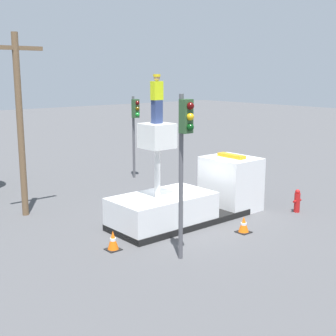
{
  "coord_description": "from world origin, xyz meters",
  "views": [
    {
      "loc": [
        -11.71,
        -13.13,
        5.76
      ],
      "look_at": [
        -1.79,
        -1.36,
        2.62
      ],
      "focal_mm": 50.0,
      "sensor_mm": 36.0,
      "label": 1
    }
  ],
  "objects_px": {
    "traffic_light_across": "(135,121)",
    "utility_pole": "(20,119)",
    "traffic_light_pole": "(184,145)",
    "bucket_truck": "(193,198)",
    "traffic_cone_rear": "(113,241)",
    "traffic_cone_curbside": "(244,225)",
    "worker": "(157,99)",
    "fire_hydrant": "(297,201)"
  },
  "relations": [
    {
      "from": "traffic_cone_rear",
      "to": "traffic_cone_curbside",
      "type": "bearing_deg",
      "value": -19.53
    },
    {
      "from": "traffic_cone_curbside",
      "to": "utility_pole",
      "type": "bearing_deg",
      "value": 125.75
    },
    {
      "from": "worker",
      "to": "utility_pole",
      "type": "xyz_separation_m",
      "value": [
        -3.09,
        4.87,
        -0.88
      ]
    },
    {
      "from": "traffic_light_across",
      "to": "traffic_cone_curbside",
      "type": "relative_size",
      "value": 7.49
    },
    {
      "from": "fire_hydrant",
      "to": "utility_pole",
      "type": "relative_size",
      "value": 0.13
    },
    {
      "from": "bucket_truck",
      "to": "utility_pole",
      "type": "xyz_separation_m",
      "value": [
        -4.88,
        4.87,
        3.09
      ]
    },
    {
      "from": "worker",
      "to": "traffic_cone_rear",
      "type": "height_order",
      "value": "worker"
    },
    {
      "from": "traffic_light_across",
      "to": "worker",
      "type": "bearing_deg",
      "value": -120.93
    },
    {
      "from": "bucket_truck",
      "to": "worker",
      "type": "xyz_separation_m",
      "value": [
        -1.8,
        0.0,
        3.97
      ]
    },
    {
      "from": "fire_hydrant",
      "to": "traffic_cone_curbside",
      "type": "distance_m",
      "value": 3.7
    },
    {
      "from": "traffic_light_pole",
      "to": "traffic_light_across",
      "type": "xyz_separation_m",
      "value": [
        5.77,
        10.4,
        -0.45
      ]
    },
    {
      "from": "worker",
      "to": "utility_pole",
      "type": "relative_size",
      "value": 0.24
    },
    {
      "from": "traffic_cone_curbside",
      "to": "traffic_light_pole",
      "type": "bearing_deg",
      "value": -172.09
    },
    {
      "from": "bucket_truck",
      "to": "traffic_light_across",
      "type": "xyz_separation_m",
      "value": [
        2.72,
        7.53,
        2.33
      ]
    },
    {
      "from": "traffic_light_across",
      "to": "traffic_cone_curbside",
      "type": "xyz_separation_m",
      "value": [
        -2.37,
        -9.93,
        -2.92
      ]
    },
    {
      "from": "fire_hydrant",
      "to": "traffic_cone_curbside",
      "type": "xyz_separation_m",
      "value": [
        -3.69,
        -0.26,
        -0.2
      ]
    },
    {
      "from": "bucket_truck",
      "to": "traffic_cone_curbside",
      "type": "distance_m",
      "value": 2.49
    },
    {
      "from": "worker",
      "to": "traffic_light_across",
      "type": "distance_m",
      "value": 8.94
    },
    {
      "from": "traffic_cone_curbside",
      "to": "utility_pole",
      "type": "distance_m",
      "value": 9.67
    },
    {
      "from": "fire_hydrant",
      "to": "traffic_cone_curbside",
      "type": "bearing_deg",
      "value": -176.01
    },
    {
      "from": "traffic_light_across",
      "to": "traffic_cone_curbside",
      "type": "bearing_deg",
      "value": -103.45
    },
    {
      "from": "traffic_light_across",
      "to": "utility_pole",
      "type": "bearing_deg",
      "value": -160.66
    },
    {
      "from": "utility_pole",
      "to": "bucket_truck",
      "type": "bearing_deg",
      "value": -44.89
    },
    {
      "from": "fire_hydrant",
      "to": "traffic_light_across",
      "type": "bearing_deg",
      "value": 97.72
    },
    {
      "from": "worker",
      "to": "traffic_light_across",
      "type": "bearing_deg",
      "value": 59.07
    },
    {
      "from": "bucket_truck",
      "to": "traffic_cone_rear",
      "type": "xyz_separation_m",
      "value": [
        -4.29,
        -0.75,
        -0.57
      ]
    },
    {
      "from": "bucket_truck",
      "to": "traffic_cone_rear",
      "type": "relative_size",
      "value": 10.09
    },
    {
      "from": "traffic_cone_rear",
      "to": "utility_pole",
      "type": "distance_m",
      "value": 6.73
    },
    {
      "from": "worker",
      "to": "fire_hydrant",
      "type": "distance_m",
      "value": 7.59
    },
    {
      "from": "traffic_light_across",
      "to": "traffic_cone_rear",
      "type": "xyz_separation_m",
      "value": [
        -7.01,
        -8.28,
        -2.89
      ]
    },
    {
      "from": "traffic_cone_curbside",
      "to": "utility_pole",
      "type": "xyz_separation_m",
      "value": [
        -5.23,
        7.26,
        3.68
      ]
    },
    {
      "from": "traffic_light_across",
      "to": "utility_pole",
      "type": "relative_size",
      "value": 0.62
    },
    {
      "from": "bucket_truck",
      "to": "traffic_cone_rear",
      "type": "distance_m",
      "value": 4.39
    },
    {
      "from": "fire_hydrant",
      "to": "traffic_cone_rear",
      "type": "relative_size",
      "value": 1.48
    },
    {
      "from": "bucket_truck",
      "to": "fire_hydrant",
      "type": "height_order",
      "value": "bucket_truck"
    },
    {
      "from": "traffic_light_pole",
      "to": "traffic_cone_curbside",
      "type": "bearing_deg",
      "value": 7.91
    },
    {
      "from": "fire_hydrant",
      "to": "utility_pole",
      "type": "bearing_deg",
      "value": 141.84
    },
    {
      "from": "traffic_cone_curbside",
      "to": "traffic_light_across",
      "type": "bearing_deg",
      "value": 76.55
    },
    {
      "from": "traffic_light_pole",
      "to": "traffic_light_across",
      "type": "distance_m",
      "value": 11.9
    },
    {
      "from": "traffic_cone_rear",
      "to": "utility_pole",
      "type": "relative_size",
      "value": 0.09
    },
    {
      "from": "utility_pole",
      "to": "traffic_cone_rear",
      "type": "bearing_deg",
      "value": -83.99
    },
    {
      "from": "bucket_truck",
      "to": "utility_pole",
      "type": "bearing_deg",
      "value": 135.11
    }
  ]
}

